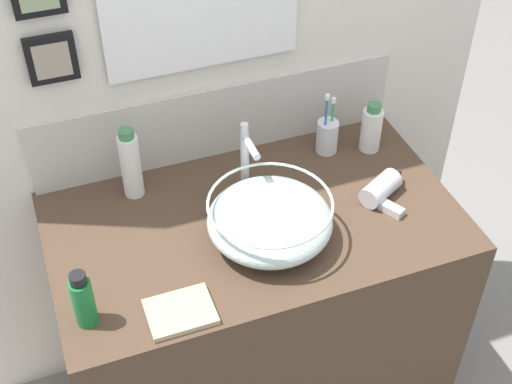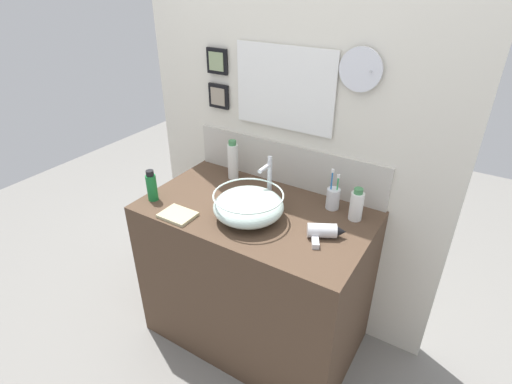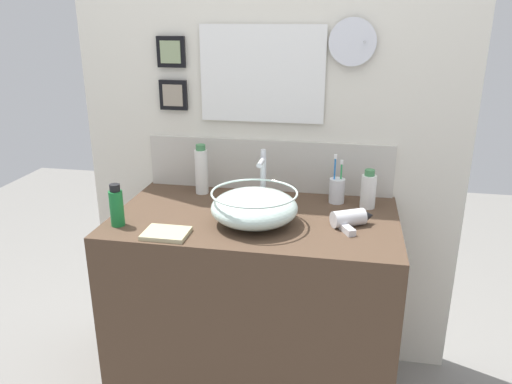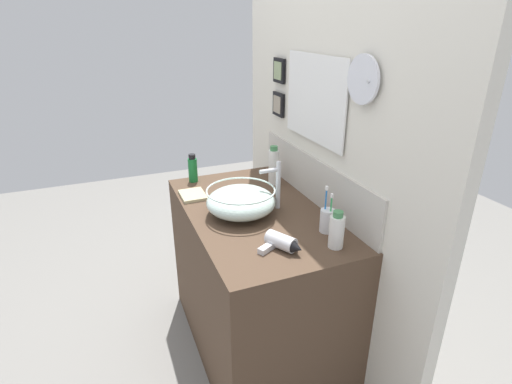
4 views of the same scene
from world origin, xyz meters
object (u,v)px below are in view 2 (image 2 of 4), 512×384
faucet (268,177)px  shampoo_bottle (152,186)px  hand_towel (178,215)px  glass_bowl_sink (248,206)px  soap_dispenser (233,160)px  toothbrush_cup (333,198)px  lotion_bottle (356,205)px  hair_drier (325,232)px

faucet → shampoo_bottle: (-0.50, -0.29, -0.06)m
hand_towel → glass_bowl_sink: bearing=29.5°
glass_bowl_sink → soap_dispenser: bearing=134.3°
toothbrush_cup → lotion_bottle: toothbrush_cup is taller
hair_drier → lotion_bottle: 0.22m
toothbrush_cup → shampoo_bottle: toothbrush_cup is taller
faucet → shampoo_bottle: faucet is taller
glass_bowl_sink → faucet: size_ratio=1.36×
glass_bowl_sink → soap_dispenser: (-0.30, 0.30, 0.04)m
hair_drier → lotion_bottle: bearing=73.5°
glass_bowl_sink → faucet: faucet is taller
lotion_bottle → hand_towel: lotion_bottle is taller
toothbrush_cup → soap_dispenser: bearing=179.0°
faucet → hand_towel: 0.47m
toothbrush_cup → hand_towel: size_ratio=1.32×
faucet → hand_towel: bearing=-130.1°
faucet → hair_drier: 0.40m
shampoo_bottle → faucet: bearing=30.1°
glass_bowl_sink → toothbrush_cup: toothbrush_cup is taller
hair_drier → faucet: bearing=159.6°
hair_drier → lotion_bottle: size_ratio=1.11×
glass_bowl_sink → shampoo_bottle: (-0.50, -0.11, 0.01)m
glass_bowl_sink → toothbrush_cup: bearing=44.4°
soap_dispenser → toothbrush_cup: bearing=-1.0°
hand_towel → shampoo_bottle: bearing=165.3°
faucet → lotion_bottle: 0.44m
glass_bowl_sink → hair_drier: size_ratio=1.84×
toothbrush_cup → hand_towel: (-0.59, -0.46, -0.05)m
toothbrush_cup → shampoo_bottle: 0.90m
glass_bowl_sink → hand_towel: (-0.29, -0.17, -0.06)m
glass_bowl_sink → shampoo_bottle: shampoo_bottle is taller
hair_drier → toothbrush_cup: size_ratio=0.85×
glass_bowl_sink → faucet: bearing=90.0°
glass_bowl_sink → lotion_bottle: lotion_bottle is taller
hair_drier → soap_dispenser: 0.71m
lotion_bottle → shampoo_bottle: 1.00m
faucet → soap_dispenser: 0.32m
glass_bowl_sink → hand_towel: bearing=-150.5°
hair_drier → soap_dispenser: size_ratio=0.81×
faucet → soap_dispenser: size_ratio=1.09×
hair_drier → soap_dispenser: soap_dispenser is taller
hair_drier → toothbrush_cup: toothbrush_cup is taller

